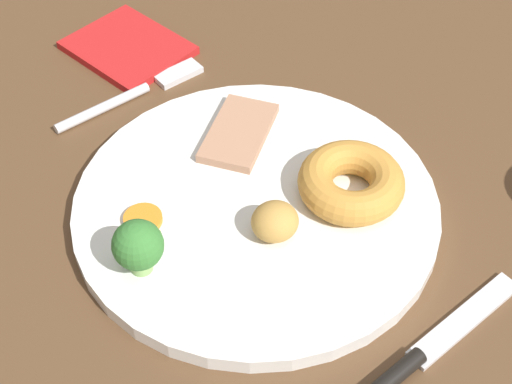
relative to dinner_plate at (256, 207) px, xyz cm
name	(u,v)px	position (x,y,z in cm)	size (l,w,h in cm)	color
dining_table	(305,236)	(3.43, 2.22, -2.50)	(120.00, 84.00, 3.60)	brown
dinner_plate	(256,207)	(0.00, 0.00, 0.00)	(28.80, 28.80, 1.40)	white
meat_slice_main	(239,133)	(-6.43, 4.06, 1.10)	(8.26, 4.66, 0.80)	tan
yorkshire_pudding	(351,182)	(4.58, 5.85, 2.08)	(8.39, 8.39, 2.77)	#C68938
roast_potato_left	(277,223)	(3.65, -1.31, 2.14)	(3.61, 3.42, 2.88)	#BC8C42
carrot_coin_front	(143,219)	(-4.38, -7.74, 0.95)	(2.99, 2.99, 0.49)	orange
broccoli_floret	(138,246)	(-0.85, -10.56, 3.24)	(3.72, 3.72, 4.53)	#8CB766
fork	(135,93)	(-18.15, 1.73, -0.31)	(2.77, 15.32, 0.90)	silver
knife	(410,364)	(17.20, -2.03, -0.25)	(2.51, 18.55, 1.20)	black
folded_napkin	(128,48)	(-24.22, 5.47, -0.30)	(11.00, 9.00, 0.80)	red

